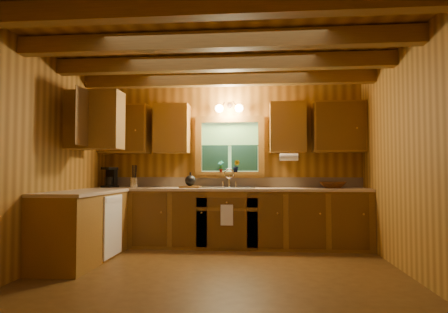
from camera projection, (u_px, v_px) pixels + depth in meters
name	position (u px, v px, depth m)	size (l,w,h in m)	color
room	(218.00, 158.00, 4.24)	(4.20, 4.20, 4.20)	#533614
ceiling_beams	(218.00, 54.00, 4.29)	(4.20, 2.54, 0.18)	brown
base_cabinets	(193.00, 221.00, 5.52)	(4.20, 2.22, 0.86)	brown
countertop	(194.00, 190.00, 5.55)	(4.20, 2.24, 0.04)	tan
backsplash	(230.00, 182.00, 6.10)	(4.20, 0.02, 0.16)	tan
dishwasher_panel	(113.00, 226.00, 5.01)	(0.02, 0.60, 0.80)	white
upper_cabinets	(191.00, 126.00, 5.73)	(4.19, 1.77, 0.78)	brown
window	(230.00, 148.00, 6.11)	(1.12, 0.08, 1.00)	brown
window_sill	(230.00, 174.00, 6.04)	(1.06, 0.14, 0.04)	brown
wall_sconce	(229.00, 108.00, 6.02)	(0.45, 0.21, 0.17)	black
paper_towel_roll	(289.00, 157.00, 5.69)	(0.11, 0.11, 0.27)	white
dish_towel	(227.00, 215.00, 5.47)	(0.18, 0.01, 0.30)	white
sink	(229.00, 191.00, 5.82)	(0.82, 0.48, 0.43)	silver
coffee_maker	(111.00, 177.00, 6.05)	(0.18, 0.23, 0.32)	black
utensil_crock	(134.00, 182.00, 5.89)	(0.13, 0.13, 0.35)	silver
cutting_board	(190.00, 187.00, 5.80)	(0.31, 0.22, 0.03)	#593813
teakettle	(190.00, 181.00, 5.80)	(0.17, 0.17, 0.21)	black
wicker_basket	(333.00, 185.00, 5.70)	(0.40, 0.40, 0.10)	#48230C
potted_plant_left	(221.00, 166.00, 6.05)	(0.10, 0.07, 0.19)	#593813
potted_plant_right	(236.00, 166.00, 6.01)	(0.11, 0.09, 0.20)	#593813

